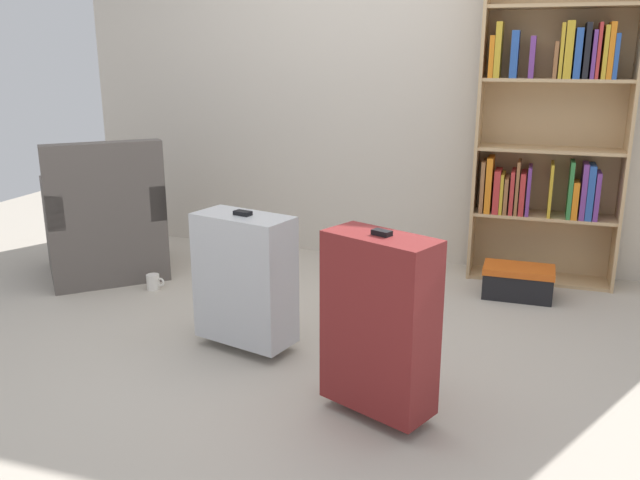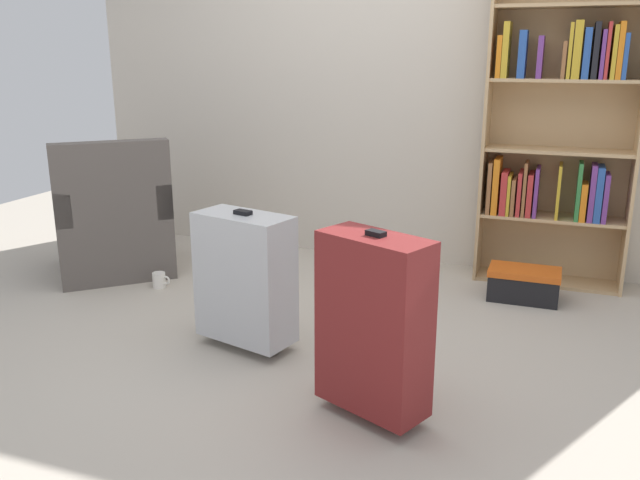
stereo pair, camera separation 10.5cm
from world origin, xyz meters
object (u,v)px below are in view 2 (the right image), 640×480
Objects in this scene: armchair at (113,226)px; suitcase_silver at (245,277)px; bookshelf at (560,121)px; storage_box at (524,283)px; suitcase_dark_red at (374,324)px; mug at (159,280)px.

armchair is 1.41× the size of suitcase_silver.
bookshelf is 2.90m from armchair.
suitcase_dark_red reaches higher than storage_box.
storage_box is at bearing -105.01° from bookshelf.
suitcase_dark_red is at bearing -29.11° from armchair.
storage_box is 0.58× the size of suitcase_silver.
armchair reaches higher than suitcase_dark_red.
storage_box is 1.72m from suitcase_silver.
suitcase_dark_red is at bearing -31.17° from mug.
armchair is 2.42× the size of storage_box.
mug is 0.17× the size of suitcase_silver.
bookshelf is 2.10× the size of armchair.
mug is at bearing 146.86° from suitcase_silver.
armchair is (-2.70, -0.80, -0.70)m from bookshelf.
bookshelf is 17.33× the size of mug.
suitcase_dark_red is (-0.49, -1.57, 0.30)m from storage_box.
mug is (-2.25, -0.97, -0.97)m from bookshelf.
bookshelf is 2.16m from suitcase_silver.
storage_box is at bearing 42.64° from suitcase_silver.
suitcase_dark_red reaches higher than mug.
suitcase_silver is at bearing 151.25° from suitcase_dark_red.
storage_box is (2.15, 0.57, 0.05)m from mug.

